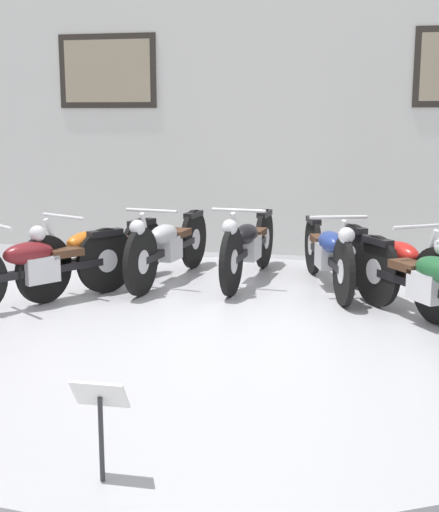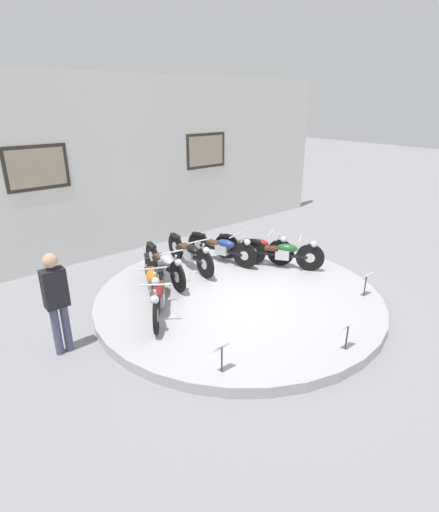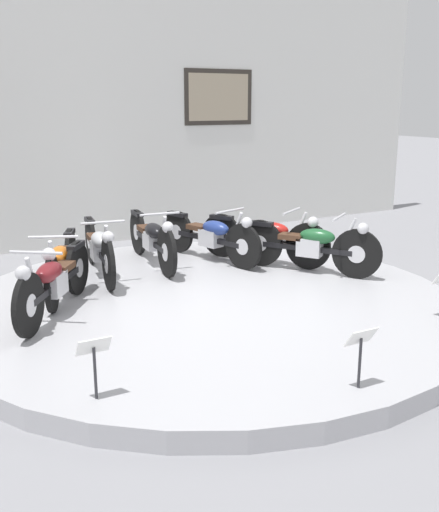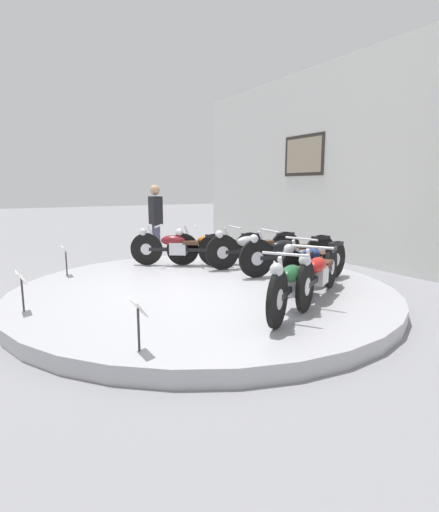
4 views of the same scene
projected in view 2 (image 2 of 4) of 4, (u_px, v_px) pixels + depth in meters
ground_plane at (238, 301)px, 8.33m from camera, size 60.00×60.00×0.00m
display_platform at (238, 297)px, 8.29m from camera, size 5.82×5.82×0.19m
back_wall at (132, 166)px, 10.51m from camera, size 14.00×0.22×4.53m
motorcycle_maroon at (159, 295)px, 7.34m from camera, size 1.21×1.64×0.79m
motorcycle_orange at (152, 279)px, 7.98m from camera, size 0.85×1.84×0.79m
motorcycle_silver at (165, 264)px, 8.69m from camera, size 0.54×2.00×0.81m
motorcycle_black at (190, 253)px, 9.30m from camera, size 0.54×2.01×0.81m
motorcycle_blue at (222, 247)px, 9.67m from camera, size 0.68×1.92×0.79m
motorcycle_red at (255, 247)px, 9.69m from camera, size 1.08×1.73×0.80m
motorcycle_green at (283, 252)px, 9.35m from camera, size 1.17×1.68×0.80m
info_placard_front_left at (222, 351)px, 5.76m from camera, size 0.26×0.11×0.51m
info_placard_front_centre at (348, 329)px, 6.29m from camera, size 0.26×0.11×0.51m
info_placard_front_right at (366, 279)px, 8.01m from camera, size 0.26×0.11×0.51m
visitor_standing at (56, 298)px, 6.32m from camera, size 0.36×0.23×1.77m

